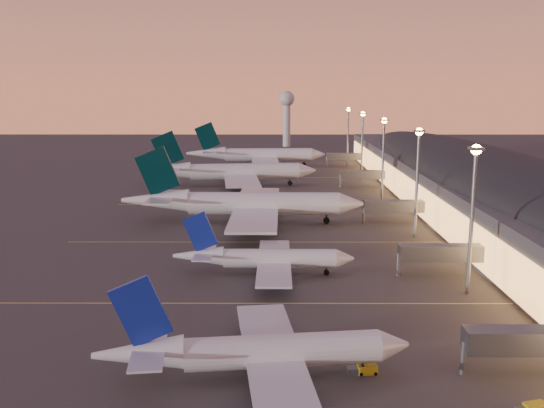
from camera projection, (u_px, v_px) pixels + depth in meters
The scene contains 11 objects.
ground at pixel (260, 293), 105.08m from camera, with size 700.00×700.00×0.00m, color #3E3C39.
airliner_narrow_south at pixel (255, 352), 73.49m from camera, with size 38.77×34.85×13.84m.
airliner_narrow_north at pixel (264, 259), 114.76m from camera, with size 34.32×30.53×12.31m.
airliner_wide_near at pixel (243, 204), 157.54m from camera, with size 63.06×57.24×20.23m.
airliner_wide_mid at pixel (230, 172), 216.19m from camera, with size 62.64×57.34×20.03m.
airliner_wide_far at pixel (256, 155), 269.72m from camera, with size 61.87×56.29×19.82m.
terminal_building at pixel (480, 180), 174.33m from camera, with size 56.35×255.00×17.46m.
light_masts at pixel (396, 152), 165.39m from camera, with size 2.20×217.20×25.90m.
radar_tower at pixel (287, 109), 356.02m from camera, with size 9.00×9.00×32.50m.
lane_markings at pixel (264, 237), 144.33m from camera, with size 90.00×180.36×0.00m.
baggage_tug_b at pixel (364, 369), 75.76m from camera, with size 3.80×1.83×1.10m.
Camera 1 is at (2.45, -100.14, 35.38)m, focal length 40.00 mm.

